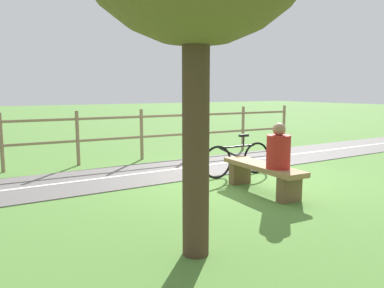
{
  "coord_description": "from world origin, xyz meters",
  "views": [
    {
      "loc": [
        -5.75,
        4.48,
        1.69
      ],
      "look_at": [
        -0.54,
        1.26,
        0.82
      ],
      "focal_mm": 35.34,
      "sensor_mm": 36.0,
      "label": 1
    }
  ],
  "objects_px": {
    "bench": "(263,173)",
    "backpack": "(200,166)",
    "bicycle": "(238,159)",
    "person_seated": "(278,150)"
  },
  "relations": [
    {
      "from": "bench",
      "to": "person_seated",
      "type": "bearing_deg",
      "value": 180.0
    },
    {
      "from": "bicycle",
      "to": "bench",
      "type": "bearing_deg",
      "value": 73.38
    },
    {
      "from": "bench",
      "to": "backpack",
      "type": "bearing_deg",
      "value": 14.25
    },
    {
      "from": "bench",
      "to": "bicycle",
      "type": "bearing_deg",
      "value": -15.18
    },
    {
      "from": "person_seated",
      "to": "bench",
      "type": "bearing_deg",
      "value": -0.0
    },
    {
      "from": "bench",
      "to": "bicycle",
      "type": "height_order",
      "value": "bicycle"
    },
    {
      "from": "bench",
      "to": "backpack",
      "type": "height_order",
      "value": "bench"
    },
    {
      "from": "bench",
      "to": "backpack",
      "type": "relative_size",
      "value": 4.01
    },
    {
      "from": "bench",
      "to": "person_seated",
      "type": "height_order",
      "value": "person_seated"
    },
    {
      "from": "bicycle",
      "to": "backpack",
      "type": "bearing_deg",
      "value": -24.82
    }
  ]
}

